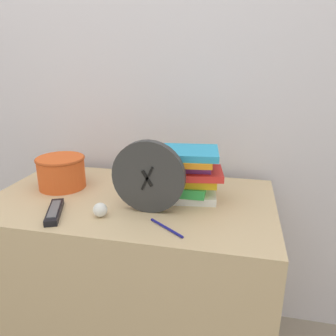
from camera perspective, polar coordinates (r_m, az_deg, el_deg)
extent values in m
cube|color=silver|center=(1.49, -2.28, 17.10)|extent=(6.00, 0.04, 2.40)
cube|color=tan|center=(1.43, -5.84, -18.91)|extent=(1.05, 0.60, 0.74)
cylinder|color=#333333|center=(1.08, -3.42, -1.55)|extent=(0.25, 0.03, 0.25)
cylinder|color=white|center=(1.08, -3.55, -1.71)|extent=(0.22, 0.01, 0.22)
cube|color=black|center=(1.07, -3.63, -1.81)|extent=(0.04, 0.01, 0.06)
cube|color=black|center=(1.07, -3.63, -1.81)|extent=(0.04, 0.01, 0.08)
cylinder|color=black|center=(1.07, -3.63, -1.81)|extent=(0.01, 0.00, 0.01)
cube|color=white|center=(1.24, 3.55, -4.43)|extent=(0.22, 0.19, 0.03)
cube|color=green|center=(1.22, 2.41, -3.23)|extent=(0.18, 0.16, 0.03)
cube|color=yellow|center=(1.20, 3.41, -1.86)|extent=(0.22, 0.15, 0.03)
cube|color=red|center=(1.18, 3.74, -0.85)|extent=(0.25, 0.18, 0.02)
cube|color=#7A3899|center=(1.19, 2.56, 0.76)|extent=(0.22, 0.16, 0.03)
cube|color=orange|center=(1.17, 2.68, 1.56)|extent=(0.22, 0.19, 0.02)
cube|color=#2D9ED1|center=(1.17, 3.59, 2.69)|extent=(0.23, 0.19, 0.02)
cylinder|color=#E05623|center=(1.38, -18.06, -0.72)|extent=(0.18, 0.18, 0.13)
torus|color=#B3451C|center=(1.36, -18.29, 1.55)|extent=(0.19, 0.19, 0.01)
cube|color=black|center=(1.16, -19.16, -7.22)|extent=(0.11, 0.18, 0.02)
cube|color=#59595E|center=(1.16, -19.22, -6.71)|extent=(0.08, 0.13, 0.00)
sphere|color=white|center=(1.11, -11.72, -7.14)|extent=(0.05, 0.05, 0.05)
cylinder|color=navy|center=(1.02, -0.27, -10.38)|extent=(0.12, 0.09, 0.01)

